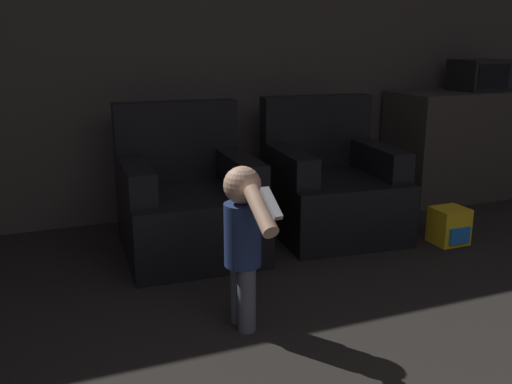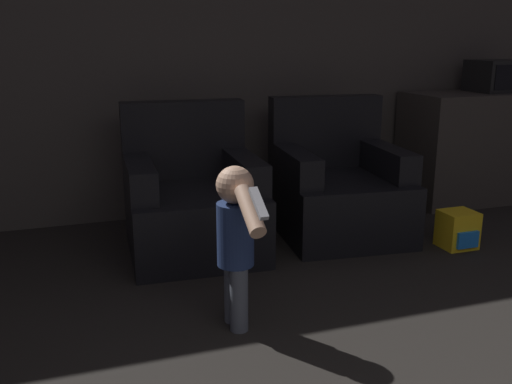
{
  "view_description": "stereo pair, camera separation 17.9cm",
  "coord_description": "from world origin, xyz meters",
  "px_view_note": "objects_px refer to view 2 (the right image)",
  "views": [
    {
      "loc": [
        -1.14,
        0.26,
        1.35
      ],
      "look_at": [
        0.02,
        3.12,
        0.51
      ],
      "focal_mm": 40.0,
      "sensor_mm": 36.0,
      "label": 1
    },
    {
      "loc": [
        -0.97,
        0.2,
        1.35
      ],
      "look_at": [
        0.02,
        3.12,
        0.51
      ],
      "focal_mm": 40.0,
      "sensor_mm": 36.0,
      "label": 2
    }
  ],
  "objects_px": {
    "toy_backpack": "(458,230)",
    "microwave": "(499,76)",
    "armchair_left": "(192,202)",
    "armchair_right": "(338,189)",
    "person_toddler": "(236,235)"
  },
  "relations": [
    {
      "from": "armchair_right",
      "to": "person_toddler",
      "type": "distance_m",
      "value": 1.55
    },
    {
      "from": "armchair_left",
      "to": "microwave",
      "type": "bearing_deg",
      "value": 11.94
    },
    {
      "from": "armchair_right",
      "to": "person_toddler",
      "type": "xyz_separation_m",
      "value": [
        -1.08,
        -1.1,
        0.15
      ]
    },
    {
      "from": "armchair_right",
      "to": "microwave",
      "type": "height_order",
      "value": "microwave"
    },
    {
      "from": "armchair_left",
      "to": "armchair_right",
      "type": "distance_m",
      "value": 1.04
    },
    {
      "from": "microwave",
      "to": "armchair_right",
      "type": "bearing_deg",
      "value": -165.53
    },
    {
      "from": "toy_backpack",
      "to": "microwave",
      "type": "bearing_deg",
      "value": 42.5
    },
    {
      "from": "toy_backpack",
      "to": "microwave",
      "type": "xyz_separation_m",
      "value": [
        1.06,
        0.97,
        0.92
      ]
    },
    {
      "from": "toy_backpack",
      "to": "microwave",
      "type": "height_order",
      "value": "microwave"
    },
    {
      "from": "armchair_left",
      "to": "armchair_right",
      "type": "bearing_deg",
      "value": 2.89
    },
    {
      "from": "armchair_left",
      "to": "toy_backpack",
      "type": "relative_size",
      "value": 3.83
    },
    {
      "from": "armchair_right",
      "to": "toy_backpack",
      "type": "bearing_deg",
      "value": -35.09
    },
    {
      "from": "armchair_left",
      "to": "toy_backpack",
      "type": "bearing_deg",
      "value": -14.89
    },
    {
      "from": "armchair_right",
      "to": "toy_backpack",
      "type": "relative_size",
      "value": 3.86
    },
    {
      "from": "person_toddler",
      "to": "armchair_left",
      "type": "bearing_deg",
      "value": -2.25
    }
  ]
}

